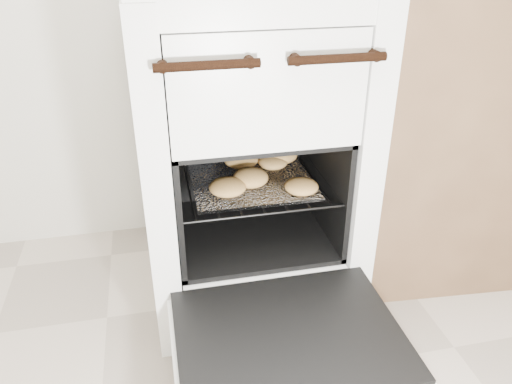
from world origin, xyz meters
TOP-DOWN VIEW (x-y plane):
  - stove at (0.14, 1.15)m, footprint 0.62×0.69m
  - oven_door at (0.14, 0.63)m, footprint 0.56×0.44m
  - oven_rack at (0.14, 1.08)m, footprint 0.45×0.44m
  - foil_sheet at (0.14, 1.06)m, footprint 0.35×0.31m
  - baked_rolls at (0.17, 1.09)m, footprint 0.35×0.35m
  - counter at (0.97, 1.21)m, footprint 1.02×0.72m

SIDE VIEW (x-z plane):
  - oven_door at x=0.14m, z-range 0.19..0.23m
  - oven_rack at x=0.14m, z-range 0.41..0.42m
  - foil_sheet at x=0.14m, z-range 0.42..0.42m
  - baked_rolls at x=0.17m, z-range 0.42..0.48m
  - stove at x=0.14m, z-range -0.01..0.94m
  - counter at x=0.97m, z-range 0.00..0.98m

